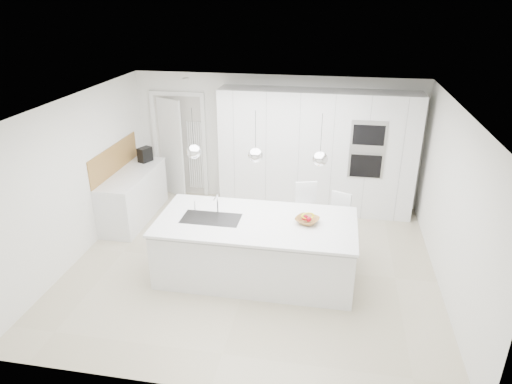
% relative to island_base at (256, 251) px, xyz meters
% --- Properties ---
extents(floor, '(5.50, 5.50, 0.00)m').
position_rel_island_base_xyz_m(floor, '(-0.10, 0.30, -0.43)').
color(floor, '#C3B89A').
rests_on(floor, ground).
extents(wall_back, '(5.50, 0.00, 5.50)m').
position_rel_island_base_xyz_m(wall_back, '(-0.10, 2.80, 0.82)').
color(wall_back, white).
rests_on(wall_back, ground).
extents(wall_left, '(0.00, 5.00, 5.00)m').
position_rel_island_base_xyz_m(wall_left, '(-2.85, 0.30, 0.82)').
color(wall_left, white).
rests_on(wall_left, ground).
extents(ceiling, '(5.50, 5.50, 0.00)m').
position_rel_island_base_xyz_m(ceiling, '(-0.10, 0.30, 2.07)').
color(ceiling, white).
rests_on(ceiling, wall_back).
extents(tall_cabinets, '(3.60, 0.60, 2.30)m').
position_rel_island_base_xyz_m(tall_cabinets, '(0.70, 2.50, 0.72)').
color(tall_cabinets, white).
rests_on(tall_cabinets, floor).
extents(oven_stack, '(0.62, 0.04, 1.05)m').
position_rel_island_base_xyz_m(oven_stack, '(1.60, 2.19, 0.92)').
color(oven_stack, '#A5A5A8').
rests_on(oven_stack, tall_cabinets).
extents(doorway_frame, '(1.11, 0.08, 2.13)m').
position_rel_island_base_xyz_m(doorway_frame, '(-2.05, 2.77, 0.59)').
color(doorway_frame, white).
rests_on(doorway_frame, floor).
extents(hallway_door, '(0.76, 0.38, 2.00)m').
position_rel_island_base_xyz_m(hallway_door, '(-2.30, 2.72, 0.57)').
color(hallway_door, white).
rests_on(hallway_door, floor).
extents(radiator, '(0.32, 0.04, 1.40)m').
position_rel_island_base_xyz_m(radiator, '(-1.73, 2.76, 0.42)').
color(radiator, white).
rests_on(radiator, floor).
extents(left_base_cabinets, '(0.60, 1.80, 0.86)m').
position_rel_island_base_xyz_m(left_base_cabinets, '(-2.55, 1.50, 0.00)').
color(left_base_cabinets, white).
rests_on(left_base_cabinets, floor).
extents(left_worktop, '(0.62, 1.82, 0.04)m').
position_rel_island_base_xyz_m(left_worktop, '(-2.55, 1.50, 0.45)').
color(left_worktop, white).
rests_on(left_worktop, left_base_cabinets).
extents(oak_backsplash, '(0.02, 1.80, 0.50)m').
position_rel_island_base_xyz_m(oak_backsplash, '(-2.84, 1.50, 0.72)').
color(oak_backsplash, '#A77D45').
rests_on(oak_backsplash, wall_left).
extents(island_base, '(2.80, 1.20, 0.86)m').
position_rel_island_base_xyz_m(island_base, '(0.00, 0.00, 0.00)').
color(island_base, white).
rests_on(island_base, floor).
extents(island_worktop, '(2.84, 1.40, 0.04)m').
position_rel_island_base_xyz_m(island_worktop, '(0.00, 0.05, 0.45)').
color(island_worktop, white).
rests_on(island_worktop, island_base).
extents(island_sink, '(0.84, 0.44, 0.18)m').
position_rel_island_base_xyz_m(island_sink, '(-0.65, -0.00, 0.39)').
color(island_sink, '#3F3F42').
rests_on(island_sink, island_worktop).
extents(island_tap, '(0.02, 0.02, 0.30)m').
position_rel_island_base_xyz_m(island_tap, '(-0.60, 0.20, 0.62)').
color(island_tap, white).
rests_on(island_tap, island_worktop).
extents(pendant_left, '(0.20, 0.20, 0.20)m').
position_rel_island_base_xyz_m(pendant_left, '(-0.85, -0.00, 1.47)').
color(pendant_left, white).
rests_on(pendant_left, ceiling).
extents(pendant_mid, '(0.20, 0.20, 0.20)m').
position_rel_island_base_xyz_m(pendant_mid, '(-0.00, -0.00, 1.47)').
color(pendant_mid, white).
rests_on(pendant_mid, ceiling).
extents(pendant_right, '(0.20, 0.20, 0.20)m').
position_rel_island_base_xyz_m(pendant_right, '(0.85, -0.00, 1.47)').
color(pendant_right, white).
rests_on(pendant_right, ceiling).
extents(fruit_bowl, '(0.42, 0.42, 0.08)m').
position_rel_island_base_xyz_m(fruit_bowl, '(0.72, 0.10, 0.51)').
color(fruit_bowl, '#A77D45').
rests_on(fruit_bowl, island_worktop).
extents(espresso_machine, '(0.26, 0.30, 0.28)m').
position_rel_island_base_xyz_m(espresso_machine, '(-2.53, 2.13, 0.61)').
color(espresso_machine, black).
rests_on(espresso_machine, left_worktop).
extents(bar_stool_left, '(0.50, 0.59, 1.11)m').
position_rel_island_base_xyz_m(bar_stool_left, '(0.63, 0.94, 0.13)').
color(bar_stool_left, white).
rests_on(bar_stool_left, floor).
extents(bar_stool_right, '(0.50, 0.57, 1.03)m').
position_rel_island_base_xyz_m(bar_stool_right, '(1.19, 0.81, 0.09)').
color(bar_stool_right, white).
rests_on(bar_stool_right, floor).
extents(apple_a, '(0.07, 0.07, 0.07)m').
position_rel_island_base_xyz_m(apple_a, '(0.68, 0.12, 0.54)').
color(apple_a, '#A5071D').
rests_on(apple_a, fruit_bowl).
extents(apple_b, '(0.07, 0.07, 0.07)m').
position_rel_island_base_xyz_m(apple_b, '(0.69, 0.15, 0.54)').
color(apple_b, '#A5071D').
rests_on(apple_b, fruit_bowl).
extents(apple_c, '(0.08, 0.08, 0.08)m').
position_rel_island_base_xyz_m(apple_c, '(0.74, 0.09, 0.54)').
color(apple_c, '#A5071D').
rests_on(apple_c, fruit_bowl).
extents(banana_bunch, '(0.22, 0.16, 0.19)m').
position_rel_island_base_xyz_m(banana_bunch, '(0.72, 0.12, 0.58)').
color(banana_bunch, yellow).
rests_on(banana_bunch, fruit_bowl).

